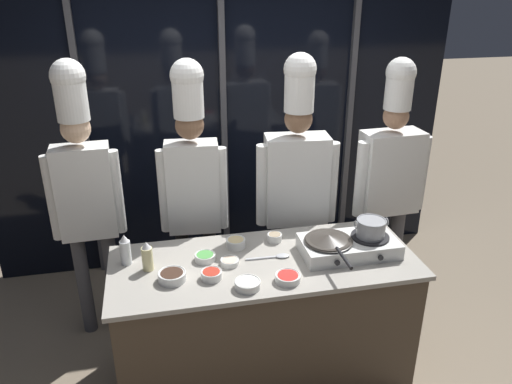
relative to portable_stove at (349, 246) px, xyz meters
The scene contains 21 objects.
ground_plane 1.08m from the portable_stove, behind, with size 24.00×24.00×0.00m, color #7F705B.
window_wall_back 1.78m from the portable_stove, 107.94° to the left, with size 4.05×0.09×2.70m.
demo_counter 0.73m from the portable_stove, behind, with size 1.87×0.75×0.89m.
portable_stove is the anchor object (origin of this frame).
frying_pan 0.15m from the portable_stove, behind, with size 0.30×0.52×0.04m.
stock_pot 0.18m from the portable_stove, ahead, with size 0.21×0.18×0.11m.
squeeze_bottle_oil 1.23m from the portable_stove, behind, with size 0.07×0.07×0.19m.
squeeze_bottle_clear 1.36m from the portable_stove, behind, with size 0.06×0.06×0.20m.
prep_bowl_chili_flakes 0.88m from the portable_stove, behind, with size 0.12×0.12×0.05m.
prep_bowl_soy_glaze 1.10m from the portable_stove, behind, with size 0.16×0.16×0.06m.
prep_bowl_scallions 0.89m from the portable_stove, behind, with size 0.13×0.13×0.04m.
prep_bowl_mushrooms 0.48m from the portable_stove, 149.26° to the left, with size 0.10×0.10×0.05m.
prep_bowl_ginger 0.71m from the portable_stove, 161.79° to the left, with size 0.12×0.12×0.06m.
prep_bowl_chicken 0.75m from the portable_stove, behind, with size 0.11×0.11×0.04m.
prep_bowl_bell_pepper 0.51m from the portable_stove, 154.02° to the right, with size 0.15×0.15×0.04m.
prep_bowl_rice 0.73m from the portable_stove, 160.91° to the right, with size 0.15×0.15×0.05m.
serving_spoon_slotted 0.45m from the portable_stove, behind, with size 0.28×0.06×0.02m.
chef_head 1.81m from the portable_stove, 155.12° to the left, with size 0.50×0.22×2.03m.
chef_sous 1.16m from the portable_stove, 142.27° to the left, with size 0.48×0.22×2.01m.
chef_line 0.71m from the portable_stove, 103.14° to the left, with size 0.59×0.27×2.03m.
chef_pastry 0.96m from the portable_stove, 50.00° to the left, with size 0.59×0.26×1.97m.
Camera 1 is at (-0.60, -2.55, 2.50)m, focal length 35.00 mm.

